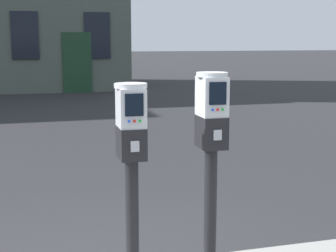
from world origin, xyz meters
name	(u,v)px	position (x,y,z in m)	size (l,w,h in m)	color
parking_meter_near_kerb	(131,149)	(-0.02, -0.17, 1.11)	(0.22, 0.26, 1.41)	black
parking_meter_twin_adjacent	(211,139)	(0.54, -0.17, 1.16)	(0.22, 0.26, 1.47)	black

